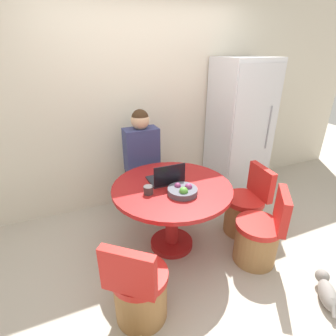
# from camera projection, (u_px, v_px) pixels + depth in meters

# --- Properties ---
(ground_plane) EXTENTS (12.00, 12.00, 0.00)m
(ground_plane) POSITION_uv_depth(u_px,v_px,m) (193.00, 263.00, 2.60)
(ground_plane) COLOR #B2A899
(wall_back) EXTENTS (7.00, 0.06, 2.60)m
(wall_back) POSITION_uv_depth(u_px,v_px,m) (142.00, 105.00, 3.27)
(wall_back) COLOR beige
(wall_back) RESTS_ON ground_plane
(refrigerator) EXTENTS (0.70, 0.64, 1.85)m
(refrigerator) POSITION_uv_depth(u_px,v_px,m) (239.00, 130.00, 3.57)
(refrigerator) COLOR silver
(refrigerator) RESTS_ON ground_plane
(dining_table) EXTENTS (1.17, 1.17, 0.73)m
(dining_table) POSITION_uv_depth(u_px,v_px,m) (172.00, 200.00, 2.61)
(dining_table) COLOR maroon
(dining_table) RESTS_ON ground_plane
(chair_near_left_corner) EXTENTS (0.50, 0.50, 0.79)m
(chair_near_left_corner) POSITION_uv_depth(u_px,v_px,m) (139.00, 292.00, 1.98)
(chair_near_left_corner) COLOR #9E7042
(chair_near_left_corner) RESTS_ON ground_plane
(chair_right_side) EXTENTS (0.44, 0.43, 0.79)m
(chair_right_side) POSITION_uv_depth(u_px,v_px,m) (245.00, 211.00, 2.96)
(chair_right_side) COLOR #9E7042
(chair_right_side) RESTS_ON ground_plane
(chair_near_right_corner) EXTENTS (0.50, 0.50, 0.79)m
(chair_near_right_corner) POSITION_uv_depth(u_px,v_px,m) (259.00, 238.00, 2.54)
(chair_near_right_corner) COLOR #9E7042
(chair_near_right_corner) RESTS_ON ground_plane
(person_seated) EXTENTS (0.40, 0.37, 1.32)m
(person_seated) POSITION_uv_depth(u_px,v_px,m) (141.00, 157.00, 3.20)
(person_seated) COLOR #2D2D38
(person_seated) RESTS_ON ground_plane
(laptop) EXTENTS (0.32, 0.26, 0.22)m
(laptop) POSITION_uv_depth(u_px,v_px,m) (166.00, 178.00, 2.60)
(laptop) COLOR #232328
(laptop) RESTS_ON dining_table
(fruit_bowl) EXTENTS (0.28, 0.28, 0.10)m
(fruit_bowl) POSITION_uv_depth(u_px,v_px,m) (183.00, 191.00, 2.39)
(fruit_bowl) COLOR #4C4C56
(fruit_bowl) RESTS_ON dining_table
(coffee_cup) EXTENTS (0.09, 0.09, 0.08)m
(coffee_cup) POSITION_uv_depth(u_px,v_px,m) (148.00, 190.00, 2.40)
(coffee_cup) COLOR #383333
(coffee_cup) RESTS_ON dining_table
(cat) EXTENTS (0.30, 0.37, 0.16)m
(cat) POSITION_uv_depth(u_px,v_px,m) (326.00, 291.00, 2.21)
(cat) COLOR gray
(cat) RESTS_ON ground_plane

